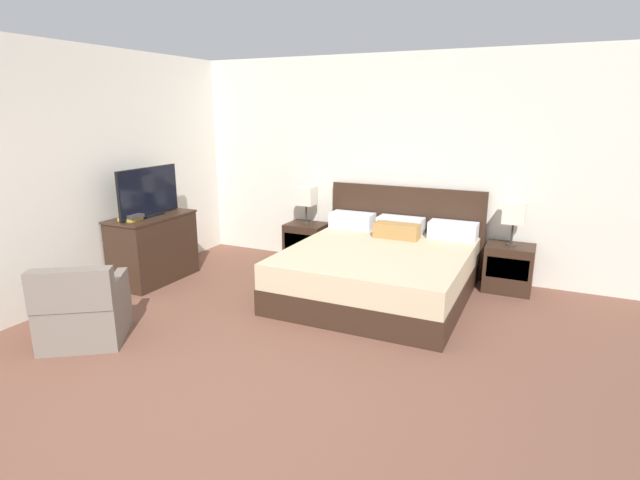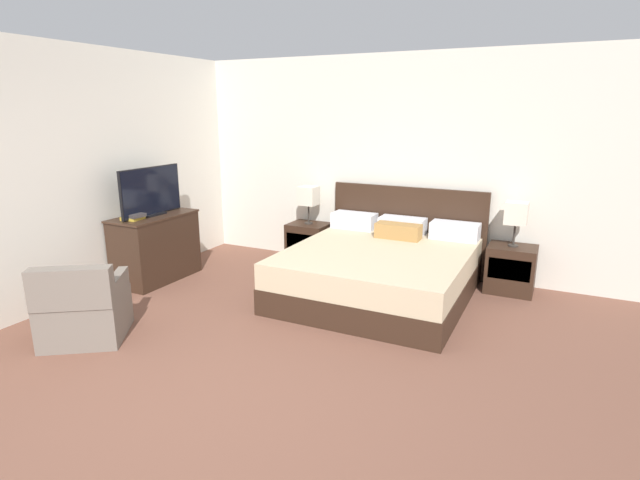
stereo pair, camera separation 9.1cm
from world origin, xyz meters
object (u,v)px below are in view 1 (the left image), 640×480
bed (380,269)px  book_red_cover (130,219)px  dresser (153,247)px  nightstand_right (509,268)px  book_blue_cover (132,216)px  tv (149,193)px  table_lamp_left (306,196)px  nightstand_left (306,243)px  armchair_by_window (83,312)px  table_lamp_right (514,213)px

bed → book_red_cover: bearing=-159.5°
dresser → bed: bearing=14.7°
dresser → nightstand_right: bearing=20.2°
bed → book_blue_cover: size_ratio=11.29×
nightstand_right → tv: bearing=-159.8°
bed → tv: tv is taller
table_lamp_left → bed: bearing=-30.2°
dresser → book_red_cover: (-0.02, -0.30, 0.42)m
nightstand_left → book_blue_cover: book_blue_cover is taller
nightstand_left → table_lamp_left: size_ratio=1.07×
nightstand_left → book_red_cover: 2.32m
table_lamp_left → book_red_cover: size_ratio=2.52×
nightstand_right → armchair_by_window: 4.54m
nightstand_left → nightstand_right: (2.63, 0.00, 0.00)m
book_blue_cover → nightstand_left: bearing=52.8°
nightstand_left → book_red_cover: book_red_cover is taller
tv → book_red_cover: (-0.02, -0.30, -0.26)m
nightstand_right → armchair_by_window: bearing=-137.9°
book_red_cover → armchair_by_window: (0.65, -1.27, -0.55)m
armchair_by_window → table_lamp_right: bearing=42.1°
book_red_cover → book_blue_cover: 0.05m
dresser → table_lamp_left: bearing=47.2°
nightstand_left → table_lamp_left: 0.65m
nightstand_right → armchair_by_window: (-3.37, -3.05, 0.01)m
bed → nightstand_right: bed is taller
nightstand_right → table_lamp_right: (0.00, 0.00, 0.65)m
bed → nightstand_left: size_ratio=3.90×
table_lamp_left → book_red_cover: table_lamp_left is taller
book_blue_cover → armchair_by_window: 1.53m
dresser → book_blue_cover: 0.54m
nightstand_left → bed: bearing=-30.2°
nightstand_left → book_blue_cover: 2.31m
table_lamp_right → armchair_by_window: size_ratio=0.54×
book_red_cover → nightstand_left: bearing=52.1°
table_lamp_right → dresser: bearing=-159.8°
bed → book_blue_cover: 2.90m
tv → book_red_cover: size_ratio=4.59×
nightstand_right → book_blue_cover: 4.40m
tv → book_red_cover: bearing=-93.9°
book_red_cover → bed: bearing=20.5°
nightstand_right → table_lamp_right: size_ratio=1.07×
table_lamp_right → tv: tv is taller
nightstand_left → table_lamp_right: 2.71m
table_lamp_right → dresser: (-4.00, -1.47, -0.51)m
nightstand_left → armchair_by_window: (-0.73, -3.05, 0.01)m
table_lamp_left → nightstand_right: bearing=-0.0°
dresser → book_red_cover: size_ratio=5.21×
bed → armchair_by_window: 3.07m
nightstand_left → dresser: size_ratio=0.52×
table_lamp_left → table_lamp_right: same height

